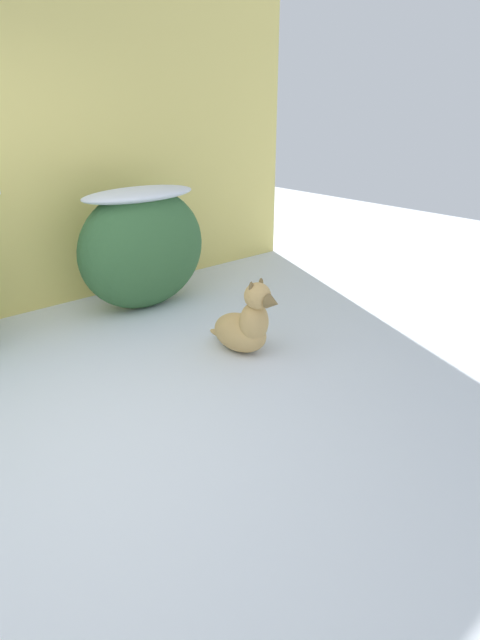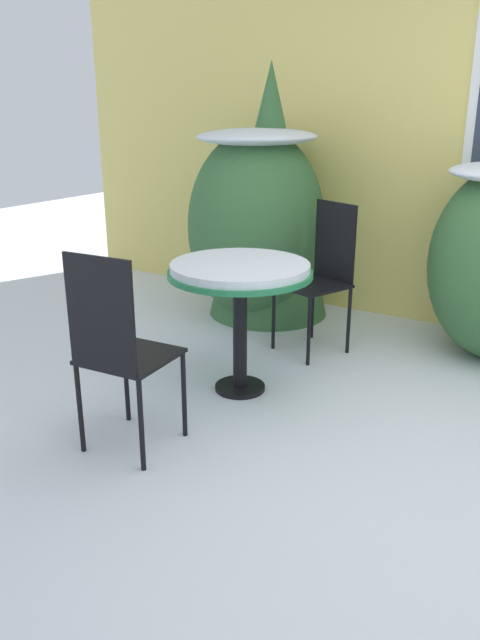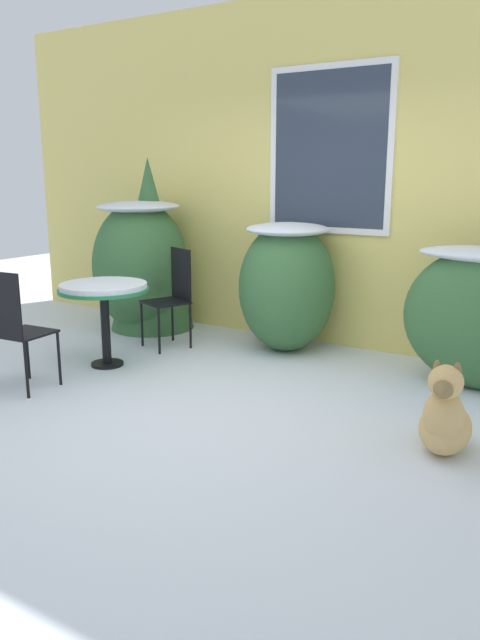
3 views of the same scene
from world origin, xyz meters
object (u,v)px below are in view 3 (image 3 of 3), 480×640
(patio_table, at_px, (104,294))
(patio_chair_near_table, at_px, (172,294))
(patio_chair_far_side, at_px, (16,326))
(dog, at_px, (445,420))

(patio_table, relative_size, patio_chair_near_table, 0.81)
(patio_chair_far_side, relative_size, dog, 1.35)
(patio_table, bearing_deg, patio_chair_near_table, 82.94)
(patio_chair_near_table, xyz_separation_m, dog, (2.94, -1.07, -0.30))
(patio_chair_near_table, bearing_deg, dog, 1.64)
(patio_table, bearing_deg, patio_chair_far_side, -96.67)
(patio_table, height_order, patio_chair_far_side, patio_chair_far_side)
(patio_chair_near_table, distance_m, patio_chair_far_side, 1.70)
(patio_table, height_order, dog, patio_table)
(patio_table, xyz_separation_m, patio_chair_far_side, (-0.10, -0.86, -0.12))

